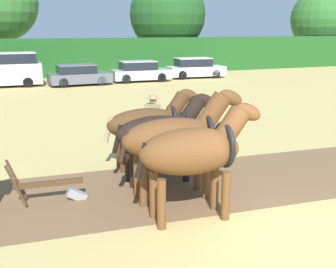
# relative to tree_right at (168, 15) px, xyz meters

# --- Properties ---
(ground_plane) EXTENTS (240.00, 240.00, 0.00)m
(ground_plane) POSITION_rel_tree_right_xyz_m (-10.94, -34.12, -5.10)
(ground_plane) COLOR tan
(hedgerow) EXTENTS (72.19, 1.57, 3.01)m
(hedgerow) POSITION_rel_tree_right_xyz_m (-10.94, -4.82, -3.59)
(hedgerow) COLOR #1E511E
(hedgerow) RESTS_ON ground
(tree_right) EXTENTS (7.41, 7.41, 8.81)m
(tree_right) POSITION_rel_tree_right_xyz_m (0.00, 0.00, 0.00)
(tree_right) COLOR #4C3823
(tree_right) RESTS_ON ground
(tree_far_right) EXTENTS (6.87, 6.87, 8.24)m
(tree_far_right) POSITION_rel_tree_right_xyz_m (19.20, 0.38, -0.30)
(tree_far_right) COLOR #423323
(tree_far_right) RESTS_ON ground
(draft_horse_lead_left) EXTENTS (2.75, 1.13, 2.43)m
(draft_horse_lead_left) POSITION_rel_tree_right_xyz_m (-12.39, -32.51, -3.66)
(draft_horse_lead_left) COLOR brown
(draft_horse_lead_left) RESTS_ON ground
(draft_horse_lead_right) EXTENTS (3.01, 1.13, 2.54)m
(draft_horse_lead_right) POSITION_rel_tree_right_xyz_m (-12.29, -31.36, -3.67)
(draft_horse_lead_right) COLOR brown
(draft_horse_lead_right) RESTS_ON ground
(draft_horse_trail_left) EXTENTS (2.79, 1.03, 2.29)m
(draft_horse_trail_left) POSITION_rel_tree_right_xyz_m (-12.22, -30.21, -3.81)
(draft_horse_trail_left) COLOR black
(draft_horse_trail_left) RESTS_ON ground
(draft_horse_trail_right) EXTENTS (2.81, 1.05, 2.25)m
(draft_horse_trail_right) POSITION_rel_tree_right_xyz_m (-12.15, -29.06, -3.84)
(draft_horse_trail_right) COLOR #513319
(draft_horse_trail_right) RESTS_ON ground
(plow) EXTENTS (1.74, 0.49, 1.13)m
(plow) POSITION_rel_tree_right_xyz_m (-14.94, -30.60, -4.78)
(plow) COLOR #4C331E
(plow) RESTS_ON ground
(farmer_beside_team) EXTENTS (0.44, 0.59, 1.75)m
(farmer_beside_team) POSITION_rel_tree_right_xyz_m (-11.39, -27.27, -4.07)
(farmer_beside_team) COLOR #38332D
(farmer_beside_team) RESTS_ON ground
(parked_van) EXTENTS (5.06, 2.08, 2.25)m
(parked_van) POSITION_rel_tree_right_xyz_m (-15.71, -9.62, -3.95)
(parked_van) COLOR #BCBCC1
(parked_van) RESTS_ON ground
(parked_car_left) EXTENTS (4.22, 2.03, 1.42)m
(parked_car_left) POSITION_rel_tree_right_xyz_m (-10.83, -10.73, -4.41)
(parked_car_left) COLOR #565B66
(parked_car_left) RESTS_ON ground
(parked_car_center_left) EXTENTS (4.33, 1.98, 1.50)m
(parked_car_center_left) POSITION_rel_tree_right_xyz_m (-6.28, -10.30, -4.37)
(parked_car_center_left) COLOR #A8A8B2
(parked_car_center_left) RESTS_ON ground
(parked_car_center) EXTENTS (4.61, 2.15, 1.57)m
(parked_car_center) POSITION_rel_tree_right_xyz_m (-1.57, -9.71, -4.34)
(parked_car_center) COLOR silver
(parked_car_center) RESTS_ON ground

